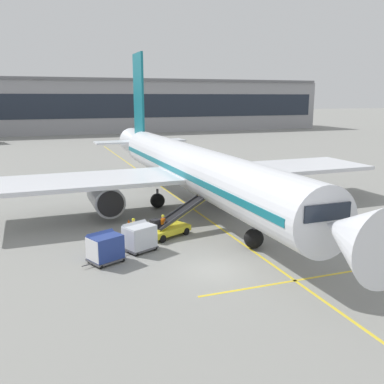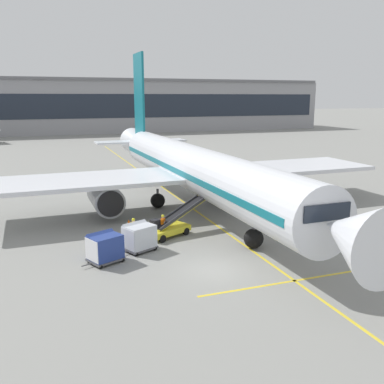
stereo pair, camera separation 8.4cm
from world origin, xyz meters
The scene contains 14 objects.
ground_plane centered at (0.00, 0.00, 0.00)m, with size 600.00×600.00×0.00m, color gray.
parked_airplane centered at (3.71, 14.45, 3.75)m, with size 36.84×47.54×15.72m.
belt_loader centered at (-0.65, 7.10, 0.80)m, with size 5.48×3.50×2.55m.
baggage_cart_lead centered at (-3.58, 4.74, 1.00)m, with size 2.80×2.28×1.91m.
baggage_cart_second centered at (-6.08, 3.41, 1.00)m, with size 2.80×2.28×1.91m.
ground_crew_by_loader centered at (-1.28, 6.89, 1.00)m, with size 0.41×0.49×1.74m.
ground_crew_by_carts centered at (-3.53, 6.70, 1.00)m, with size 0.51×0.39×1.74m.
ground_crew_marshaller centered at (-4.05, 4.88, 1.00)m, with size 0.42×0.47×1.74m.
safety_cone_engine_keepout centered at (-1.07, 9.23, 0.33)m, with size 0.60×0.60×0.68m.
safety_cone_wingtip centered at (-3.24, 9.86, 0.37)m, with size 0.67×0.67×0.76m.
safety_cone_nose_mark centered at (-2.59, 9.21, 0.33)m, with size 0.61×0.61×0.69m.
apron_guidance_line_lead_in centered at (3.63, 13.61, 0.00)m, with size 0.20×110.00×0.01m.
apron_guidance_line_stop_bar centered at (3.72, -3.08, 0.00)m, with size 12.00×0.20×0.01m.
terminal_building centered at (7.98, 109.40, 7.64)m, with size 139.07×20.82×15.38m.
Camera 1 is at (-9.56, -22.27, 10.21)m, focal length 39.90 mm.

